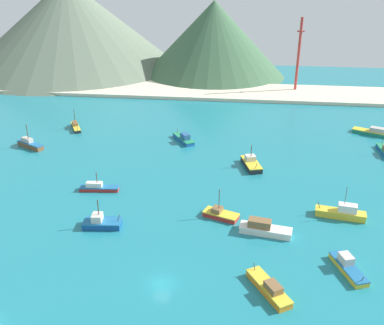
{
  "coord_description": "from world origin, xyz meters",
  "views": [
    {
      "loc": [
        11.17,
        -50.84,
        44.14
      ],
      "look_at": [
        -0.6,
        42.63,
        1.4
      ],
      "focal_mm": 39.72,
      "sensor_mm": 36.0,
      "label": 1
    }
  ],
  "objects_px": {
    "fishing_boat_2": "(264,228)",
    "fishing_boat_12": "(76,127)",
    "fishing_boat_3": "(374,132)",
    "fishing_boat_4": "(101,222)",
    "fishing_boat_7": "(184,139)",
    "radio_tower": "(298,55)",
    "fishing_boat_9": "(220,214)",
    "fishing_boat_1": "(269,288)",
    "fishing_boat_8": "(30,144)",
    "fishing_boat_10": "(342,213)",
    "fishing_boat_14": "(98,187)",
    "fishing_boat_11": "(251,163)",
    "fishing_boat_5": "(348,266)"
  },
  "relations": [
    {
      "from": "fishing_boat_11",
      "to": "fishing_boat_12",
      "type": "height_order",
      "value": "fishing_boat_12"
    },
    {
      "from": "fishing_boat_2",
      "to": "fishing_boat_5",
      "type": "bearing_deg",
      "value": -34.87
    },
    {
      "from": "fishing_boat_3",
      "to": "radio_tower",
      "type": "xyz_separation_m",
      "value": [
        -18.46,
        45.84,
        13.67
      ]
    },
    {
      "from": "fishing_boat_14",
      "to": "fishing_boat_1",
      "type": "bearing_deg",
      "value": -38.04
    },
    {
      "from": "fishing_boat_2",
      "to": "fishing_boat_12",
      "type": "height_order",
      "value": "fishing_boat_12"
    },
    {
      "from": "fishing_boat_4",
      "to": "fishing_boat_14",
      "type": "height_order",
      "value": "fishing_boat_4"
    },
    {
      "from": "fishing_boat_9",
      "to": "fishing_boat_14",
      "type": "height_order",
      "value": "fishing_boat_9"
    },
    {
      "from": "fishing_boat_1",
      "to": "radio_tower",
      "type": "relative_size",
      "value": 0.32
    },
    {
      "from": "fishing_boat_1",
      "to": "fishing_boat_8",
      "type": "height_order",
      "value": "fishing_boat_8"
    },
    {
      "from": "fishing_boat_2",
      "to": "fishing_boat_10",
      "type": "xyz_separation_m",
      "value": [
        15.25,
        7.49,
        0.06
      ]
    },
    {
      "from": "fishing_boat_5",
      "to": "fishing_boat_9",
      "type": "xyz_separation_m",
      "value": [
        -21.35,
        13.7,
        -0.11
      ]
    },
    {
      "from": "fishing_boat_2",
      "to": "fishing_boat_14",
      "type": "xyz_separation_m",
      "value": [
        -35.64,
        12.34,
        -0.29
      ]
    },
    {
      "from": "fishing_boat_10",
      "to": "fishing_boat_14",
      "type": "relative_size",
      "value": 1.12
    },
    {
      "from": "fishing_boat_2",
      "to": "fishing_boat_12",
      "type": "xyz_separation_m",
      "value": [
        -55.32,
        49.89,
        -0.27
      ]
    },
    {
      "from": "fishing_boat_1",
      "to": "fishing_boat_7",
      "type": "distance_m",
      "value": 63.24
    },
    {
      "from": "fishing_boat_14",
      "to": "radio_tower",
      "type": "distance_m",
      "value": 103.73
    },
    {
      "from": "radio_tower",
      "to": "fishing_boat_2",
      "type": "bearing_deg",
      "value": -98.39
    },
    {
      "from": "fishing_boat_8",
      "to": "fishing_boat_2",
      "type": "bearing_deg",
      "value": -28.68
    },
    {
      "from": "fishing_boat_5",
      "to": "fishing_boat_8",
      "type": "xyz_separation_m",
      "value": [
        -75.22,
        43.1,
        0.2
      ]
    },
    {
      "from": "fishing_boat_1",
      "to": "fishing_boat_4",
      "type": "bearing_deg",
      "value": 155.04
    },
    {
      "from": "fishing_boat_8",
      "to": "fishing_boat_14",
      "type": "relative_size",
      "value": 1.02
    },
    {
      "from": "fishing_boat_4",
      "to": "fishing_boat_1",
      "type": "bearing_deg",
      "value": -24.96
    },
    {
      "from": "radio_tower",
      "to": "fishing_boat_12",
      "type": "bearing_deg",
      "value": -143.57
    },
    {
      "from": "fishing_boat_1",
      "to": "fishing_boat_10",
      "type": "relative_size",
      "value": 0.93
    },
    {
      "from": "fishing_boat_14",
      "to": "fishing_boat_10",
      "type": "bearing_deg",
      "value": -5.45
    },
    {
      "from": "fishing_boat_2",
      "to": "fishing_boat_4",
      "type": "height_order",
      "value": "fishing_boat_4"
    },
    {
      "from": "fishing_boat_7",
      "to": "fishing_boat_10",
      "type": "xyz_separation_m",
      "value": [
        36.35,
        -36.18,
        0.2
      ]
    },
    {
      "from": "fishing_boat_12",
      "to": "fishing_boat_10",
      "type": "bearing_deg",
      "value": -31.0
    },
    {
      "from": "fishing_boat_3",
      "to": "fishing_boat_9",
      "type": "relative_size",
      "value": 1.51
    },
    {
      "from": "fishing_boat_7",
      "to": "radio_tower",
      "type": "xyz_separation_m",
      "value": [
        36.11,
        58.13,
        13.63
      ]
    },
    {
      "from": "fishing_boat_10",
      "to": "radio_tower",
      "type": "xyz_separation_m",
      "value": [
        -0.24,
        94.31,
        13.44
      ]
    },
    {
      "from": "fishing_boat_1",
      "to": "fishing_boat_14",
      "type": "height_order",
      "value": "fishing_boat_14"
    },
    {
      "from": "fishing_boat_3",
      "to": "fishing_boat_10",
      "type": "height_order",
      "value": "fishing_boat_10"
    },
    {
      "from": "fishing_boat_4",
      "to": "fishing_boat_9",
      "type": "distance_m",
      "value": 22.86
    },
    {
      "from": "fishing_boat_1",
      "to": "fishing_boat_11",
      "type": "xyz_separation_m",
      "value": [
        -2.65,
        44.76,
        0.12
      ]
    },
    {
      "from": "fishing_boat_4",
      "to": "fishing_boat_7",
      "type": "relative_size",
      "value": 0.79
    },
    {
      "from": "fishing_boat_7",
      "to": "radio_tower",
      "type": "bearing_deg",
      "value": 58.15
    },
    {
      "from": "fishing_boat_8",
      "to": "fishing_boat_9",
      "type": "xyz_separation_m",
      "value": [
        53.86,
        -29.4,
        -0.31
      ]
    },
    {
      "from": "fishing_boat_8",
      "to": "fishing_boat_9",
      "type": "distance_m",
      "value": 61.37
    },
    {
      "from": "fishing_boat_1",
      "to": "fishing_boat_5",
      "type": "xyz_separation_m",
      "value": [
        12.72,
        6.71,
        0.02
      ]
    },
    {
      "from": "fishing_boat_3",
      "to": "fishing_boat_9",
      "type": "xyz_separation_m",
      "value": [
        -41.74,
        -51.38,
        -0.16
      ]
    },
    {
      "from": "fishing_boat_1",
      "to": "fishing_boat_3",
      "type": "height_order",
      "value": "fishing_boat_3"
    },
    {
      "from": "fishing_boat_1",
      "to": "fishing_boat_3",
      "type": "relative_size",
      "value": 0.81
    },
    {
      "from": "fishing_boat_2",
      "to": "fishing_boat_3",
      "type": "xyz_separation_m",
      "value": [
        33.47,
        55.96,
        -0.17
      ]
    },
    {
      "from": "fishing_boat_4",
      "to": "fishing_boat_10",
      "type": "relative_size",
      "value": 0.75
    },
    {
      "from": "fishing_boat_5",
      "to": "fishing_boat_7",
      "type": "height_order",
      "value": "fishing_boat_7"
    },
    {
      "from": "fishing_boat_1",
      "to": "fishing_boat_4",
      "type": "distance_m",
      "value": 33.8
    },
    {
      "from": "fishing_boat_3",
      "to": "fishing_boat_11",
      "type": "xyz_separation_m",
      "value": [
        -35.77,
        -27.03,
        0.06
      ]
    },
    {
      "from": "fishing_boat_7",
      "to": "fishing_boat_12",
      "type": "distance_m",
      "value": 34.78
    },
    {
      "from": "fishing_boat_5",
      "to": "fishing_boat_9",
      "type": "bearing_deg",
      "value": 147.32
    }
  ]
}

